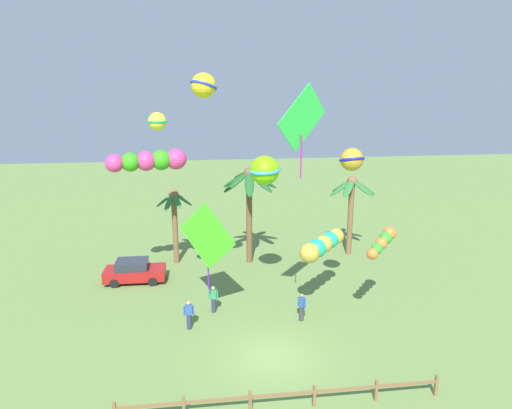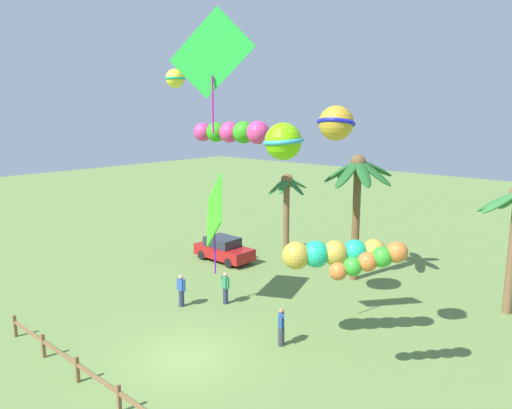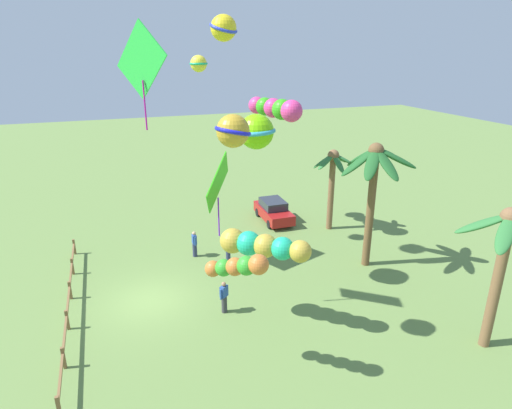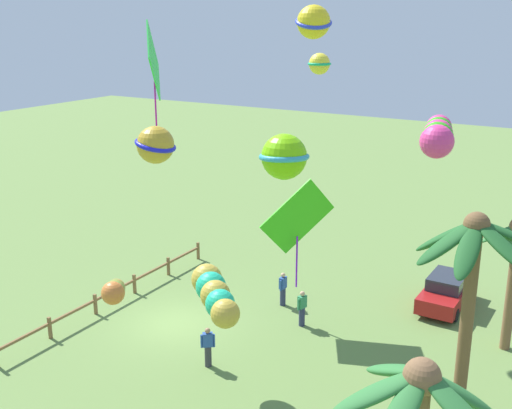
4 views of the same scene
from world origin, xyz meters
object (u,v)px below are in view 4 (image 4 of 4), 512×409
object	(u,v)px
kite_ball_6	(319,64)
kite_diamond_8	(298,219)
spectator_0	(283,289)
kite_ball_1	(284,157)
spectator_2	(208,347)
kite_tube_7	(214,293)
kite_diamond_0	(154,63)
parked_car_0	(446,291)
kite_tube_4	(114,291)
kite_ball_5	(314,22)
spectator_1	(302,308)
kite_ball_3	(155,145)
palm_tree_1	(474,261)
kite_tube_2	(438,135)

from	to	relation	value
kite_ball_6	kite_diamond_8	xyz separation A→B (m)	(2.27, 0.27, -6.14)
spectator_0	kite_ball_1	world-z (taller)	kite_ball_1
kite_ball_6	kite_diamond_8	bearing A→B (deg)	6.68
spectator_2	kite_tube_7	size ratio (longest dim) A/B	0.49
kite_diamond_0	parked_car_0	bearing A→B (deg)	134.38
spectator_0	kite_tube_4	xyz separation A→B (m)	(10.21, -0.45, 3.76)
kite_tube_4	kite_ball_5	bearing A→B (deg)	166.29
kite_diamond_8	spectator_0	bearing A→B (deg)	-131.66
parked_car_0	spectator_1	world-z (taller)	spectator_1
spectator_1	kite_ball_6	xyz separation A→B (m)	(-2.52, -0.69, 10.01)
kite_ball_3	spectator_0	bearing A→B (deg)	179.87
kite_ball_1	spectator_2	bearing A→B (deg)	-51.47
kite_ball_1	spectator_1	bearing A→B (deg)	-167.80
spectator_0	kite_ball_6	xyz separation A→B (m)	(-1.17, 0.97, 10.01)
palm_tree_1	kite_diamond_0	distance (m)	12.97
kite_tube_2	kite_ball_3	world-z (taller)	kite_ball_3
spectator_0	parked_car_0	bearing A→B (deg)	119.55
kite_diamond_8	parked_car_0	bearing A→B (deg)	132.35
kite_ball_6	kite_diamond_8	size ratio (longest dim) A/B	0.21
spectator_2	kite_ball_6	world-z (taller)	kite_ball_6
palm_tree_1	kite_tube_2	world-z (taller)	kite_tube_2
spectator_1	kite_diamond_8	distance (m)	3.90
kite_diamond_0	kite_ball_6	xyz separation A→B (m)	(-6.40, 3.60, -0.29)
kite_ball_5	kite_ball_6	size ratio (longest dim) A/B	1.93
kite_diamond_0	kite_diamond_8	distance (m)	8.57
spectator_1	kite_diamond_8	bearing A→B (deg)	-120.80
spectator_2	palm_tree_1	bearing A→B (deg)	101.95
parked_car_0	kite_tube_2	world-z (taller)	kite_tube_2
spectator_1	kite_ball_6	world-z (taller)	kite_ball_6
spectator_2	kite_ball_6	size ratio (longest dim) A/B	1.60
kite_tube_4	kite_tube_7	xyz separation A→B (m)	(-2.74, 1.85, -0.72)
kite_diamond_0	kite_tube_7	world-z (taller)	kite_diamond_0
kite_ball_5	kite_ball_6	bearing A→B (deg)	-161.00
kite_ball_6	kite_diamond_8	world-z (taller)	kite_ball_6
kite_diamond_0	kite_tube_2	bearing A→B (deg)	131.00
palm_tree_1	kite_ball_5	xyz separation A→B (m)	(-3.09, -7.23, 7.08)
kite_tube_4	kite_ball_6	world-z (taller)	kite_ball_6
kite_ball_1	kite_tube_4	distance (m)	7.34
kite_ball_1	kite_ball_6	size ratio (longest dim) A/B	2.52
spectator_1	kite_ball_6	size ratio (longest dim) A/B	1.60
kite_tube_2	kite_ball_3	xyz separation A→B (m)	(10.62, -5.89, 0.79)
palm_tree_1	kite_diamond_8	xyz separation A→B (m)	(-3.12, -7.76, -0.77)
kite_tube_4	kite_ball_5	xyz separation A→B (m)	(-9.08, 2.22, 7.95)
spectator_0	kite_ball_3	bearing A→B (deg)	-0.13
spectator_0	spectator_2	world-z (taller)	same
spectator_0	kite_ball_3	world-z (taller)	kite_ball_3
kite_diamond_0	palm_tree_1	bearing A→B (deg)	94.95
kite_diamond_8	kite_tube_2	bearing A→B (deg)	125.12
kite_tube_4	kite_ball_5	size ratio (longest dim) A/B	1.07
spectator_0	kite_tube_4	size ratio (longest dim) A/B	0.78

